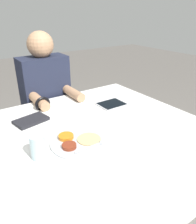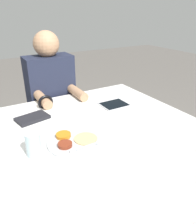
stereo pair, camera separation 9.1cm
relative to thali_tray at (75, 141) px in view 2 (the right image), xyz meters
name	(u,v)px [view 2 (the right image)]	position (x,y,z in m)	size (l,w,h in m)	color
ground_plane	(88,207)	(0.15, 0.16, -0.73)	(12.00, 12.00, 0.00)	#605B56
dining_table	(87,169)	(0.15, 0.16, -0.37)	(1.29, 1.02, 0.72)	silver
thali_tray	(75,141)	(0.00, 0.00, 0.00)	(0.30, 0.30, 0.03)	#B7BABF
red_notebook	(32,118)	(-0.12, 0.37, 0.00)	(0.22, 0.16, 0.02)	silver
tablet_device	(114,105)	(0.45, 0.30, 0.00)	(0.20, 0.16, 0.01)	#B7B7BC
person_diner	(53,108)	(0.15, 0.80, -0.16)	(0.38, 0.45, 1.21)	black
drinking_glass	(33,144)	(-0.21, 0.00, 0.05)	(0.07, 0.07, 0.12)	silver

